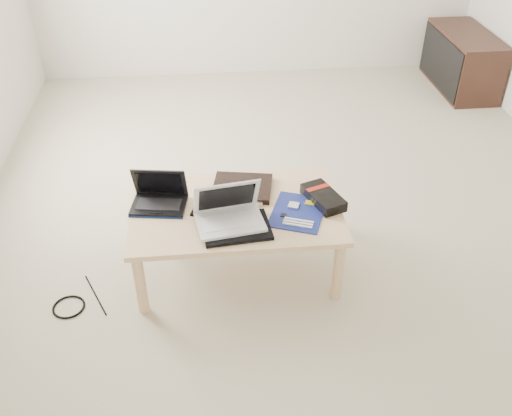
{
  "coord_description": "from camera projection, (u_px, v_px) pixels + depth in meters",
  "views": [
    {
      "loc": [
        -0.54,
        -3.22,
        2.14
      ],
      "look_at": [
        -0.3,
        -0.8,
        0.39
      ],
      "focal_mm": 40.0,
      "sensor_mm": 36.0,
      "label": 1
    }
  ],
  "objects": [
    {
      "name": "tablet",
      "position": [
        219.0,
        208.0,
        2.98
      ],
      "size": [
        0.31,
        0.27,
        0.01
      ],
      "color": "black",
      "rests_on": "coffee_table"
    },
    {
      "name": "media_cabinet",
      "position": [
        462.0,
        61.0,
        5.07
      ],
      "size": [
        0.41,
        0.9,
        0.5
      ],
      "color": "#3A2117",
      "rests_on": "ground"
    },
    {
      "name": "cable_coil",
      "position": [
        202.0,
        206.0,
        2.99
      ],
      "size": [
        0.11,
        0.11,
        0.01
      ],
      "primitive_type": "torus",
      "rotation": [
        0.0,
        0.0,
        0.22
      ],
      "color": "black",
      "rests_on": "coffee_table"
    },
    {
      "name": "neoprene_sleeve",
      "position": [
        236.0,
        228.0,
        2.83
      ],
      "size": [
        0.36,
        0.27,
        0.02
      ],
      "primitive_type": "cube",
      "rotation": [
        0.0,
        0.0,
        0.1
      ],
      "color": "black",
      "rests_on": "coffee_table"
    },
    {
      "name": "remote",
      "position": [
        252.0,
        193.0,
        3.08
      ],
      "size": [
        0.08,
        0.25,
        0.02
      ],
      "color": "silver",
      "rests_on": "coffee_table"
    },
    {
      "name": "gpu_box",
      "position": [
        323.0,
        197.0,
        3.02
      ],
      "size": [
        0.22,
        0.29,
        0.06
      ],
      "color": "black",
      "rests_on": "coffee_table"
    },
    {
      "name": "coffee_table",
      "position": [
        236.0,
        215.0,
        3.02
      ],
      "size": [
        1.1,
        0.7,
        0.4
      ],
      "color": "#DEB485",
      "rests_on": "ground"
    },
    {
      "name": "book",
      "position": [
        242.0,
        188.0,
        3.12
      ],
      "size": [
        0.36,
        0.32,
        0.03
      ],
      "color": "black",
      "rests_on": "coffee_table"
    },
    {
      "name": "netbook",
      "position": [
        159.0,
        198.0,
        2.99
      ],
      "size": [
        0.31,
        0.25,
        0.2
      ],
      "color": "black",
      "rests_on": "coffee_table"
    },
    {
      "name": "ground",
      "position": [
        287.0,
        184.0,
        3.9
      ],
      "size": [
        4.0,
        4.0,
        0.0
      ],
      "primitive_type": "plane",
      "color": "#AEA48D",
      "rests_on": "ground"
    },
    {
      "name": "floor_cable_trail",
      "position": [
        96.0,
        295.0,
        3.02
      ],
      "size": [
        0.15,
        0.31,
        0.01
      ],
      "primitive_type": "cylinder",
      "rotation": [
        1.57,
        0.0,
        0.44
      ],
      "color": "black",
      "rests_on": "ground"
    },
    {
      "name": "white_laptop",
      "position": [
        229.0,
        213.0,
        2.84
      ],
      "size": [
        0.36,
        0.28,
        0.22
      ],
      "color": "silver",
      "rests_on": "neoprene_sleeve"
    },
    {
      "name": "floor_cable_coil",
      "position": [
        69.0,
        307.0,
        2.95
      ],
      "size": [
        0.17,
        0.17,
        0.01
      ],
      "primitive_type": "torus",
      "rotation": [
        0.0,
        0.0,
        0.01
      ],
      "color": "black",
      "rests_on": "ground"
    },
    {
      "name": "motherboard",
      "position": [
        298.0,
        212.0,
        2.95
      ],
      "size": [
        0.36,
        0.4,
        0.02
      ],
      "color": "#0C1351",
      "rests_on": "coffee_table"
    }
  ]
}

